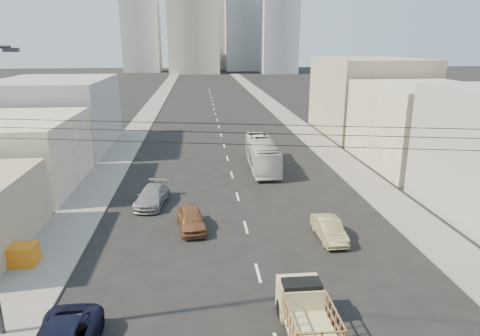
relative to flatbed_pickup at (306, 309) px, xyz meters
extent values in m
cube|color=slate|center=(-13.08, 67.01, -1.03)|extent=(3.50, 180.00, 0.12)
cube|color=slate|center=(10.42, 67.01, -1.03)|extent=(3.50, 180.00, 0.12)
cube|color=silver|center=(-1.33, 5.01, -1.09)|extent=(0.15, 2.00, 0.01)
cube|color=silver|center=(-1.33, 11.01, -1.09)|extent=(0.15, 2.00, 0.01)
cube|color=silver|center=(-1.33, 17.01, -1.09)|extent=(0.15, 2.00, 0.01)
cube|color=silver|center=(-1.33, 23.01, -1.09)|extent=(0.15, 2.00, 0.01)
cube|color=silver|center=(-1.33, 29.01, -1.09)|extent=(0.15, 2.00, 0.01)
cube|color=silver|center=(-1.33, 35.01, -1.09)|extent=(0.15, 2.00, 0.01)
cube|color=silver|center=(-1.33, 41.01, -1.09)|extent=(0.15, 2.00, 0.01)
cube|color=silver|center=(-1.33, 47.01, -1.09)|extent=(0.15, 2.00, 0.01)
cube|color=silver|center=(-1.33, 53.01, -1.09)|extent=(0.15, 2.00, 0.01)
cube|color=silver|center=(-1.33, 59.01, -1.09)|extent=(0.15, 2.00, 0.01)
cube|color=silver|center=(-1.33, 65.01, -1.09)|extent=(0.15, 2.00, 0.01)
cube|color=silver|center=(-1.33, 71.01, -1.09)|extent=(0.15, 2.00, 0.01)
cube|color=silver|center=(-1.33, 77.01, -1.09)|extent=(0.15, 2.00, 0.01)
cube|color=silver|center=(-1.33, 83.01, -1.09)|extent=(0.15, 2.00, 0.01)
cube|color=silver|center=(-1.33, 89.01, -1.09)|extent=(0.15, 2.00, 0.01)
cube|color=silver|center=(-1.33, 95.01, -1.09)|extent=(0.15, 2.00, 0.01)
cube|color=silver|center=(-1.33, 101.01, -1.09)|extent=(0.15, 2.00, 0.01)
cube|color=tan|center=(0.00, -0.90, -0.39)|extent=(1.90, 3.00, 0.12)
cube|color=tan|center=(0.00, 1.10, -0.14)|extent=(1.90, 1.60, 1.50)
cube|color=black|center=(0.00, 0.85, 0.46)|extent=(1.70, 0.90, 0.70)
cylinder|color=black|center=(-0.85, 1.20, -0.71)|extent=(0.25, 0.76, 0.76)
cylinder|color=black|center=(0.85, 1.20, -0.71)|extent=(0.25, 0.76, 0.76)
imported|color=beige|center=(1.85, 25.09, 0.34)|extent=(2.66, 10.35, 2.87)
imported|color=brown|center=(-4.97, 11.09, -0.40)|extent=(2.18, 4.27, 1.39)
imported|color=#918655|center=(3.70, 8.76, -0.44)|extent=(1.45, 3.99, 1.31)
imported|color=gray|center=(-8.01, 15.90, -0.39)|extent=(2.70, 5.07, 1.40)
cube|color=#2D2D33|center=(-10.83, 1.01, 10.61)|extent=(0.50, 0.25, 0.15)
cylinder|color=black|center=(-1.33, -1.49, 8.21)|extent=(23.01, 5.02, 0.02)
cylinder|color=black|center=(-1.33, -1.49, 7.91)|extent=(23.01, 5.02, 0.02)
cylinder|color=black|center=(-1.33, -1.49, 7.51)|extent=(23.01, 5.02, 0.02)
cube|color=orange|center=(-14.33, 7.04, -0.78)|extent=(1.80, 1.20, 0.38)
cube|color=orange|center=(-14.33, 7.04, -0.40)|extent=(1.80, 1.20, 0.38)
cube|color=orange|center=(-14.33, 7.04, -0.02)|extent=(1.80, 1.20, 0.38)
cube|color=#A69E86|center=(18.17, 25.01, 2.91)|extent=(11.00, 14.00, 8.00)
cube|color=tan|center=(18.67, 41.01, 3.91)|extent=(12.00, 16.00, 10.00)
cube|color=#A69E86|center=(-20.33, 21.01, 1.91)|extent=(11.00, 12.00, 6.00)
cube|color=#97979A|center=(-20.83, 36.01, 2.91)|extent=(12.00, 16.00, 8.00)
cube|color=#94979D|center=(16.67, 182.01, 18.91)|extent=(16.00, 16.00, 40.00)
cube|color=#94979D|center=(-27.33, 177.01, 15.91)|extent=(15.00, 15.00, 34.00)
cube|color=#97979A|center=(4.67, 197.01, 20.91)|extent=(18.00, 18.00, 44.00)
cube|color=#94979D|center=(28.67, 162.01, 12.91)|extent=(14.00, 14.00, 28.00)
camera|label=1|loc=(-4.30, -15.34, 10.84)|focal=32.00mm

